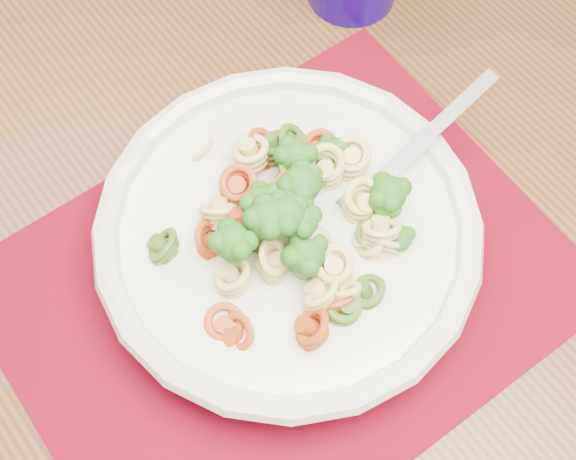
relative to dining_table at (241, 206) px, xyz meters
name	(u,v)px	position (x,y,z in m)	size (l,w,h in m)	color
dining_table	(241,206)	(0.00, 0.00, 0.00)	(1.68, 1.35, 0.71)	#573518
placemat	(283,285)	(0.00, -0.12, 0.09)	(0.40, 0.31, 0.00)	#600414
pasta_bowl	(288,235)	(0.01, -0.10, 0.12)	(0.28, 0.28, 0.05)	beige
pasta_broccoli_heap	(288,226)	(0.01, -0.10, 0.14)	(0.24, 0.24, 0.06)	#DDCA6D
fork	(357,202)	(0.07, -0.09, 0.14)	(0.19, 0.02, 0.01)	silver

